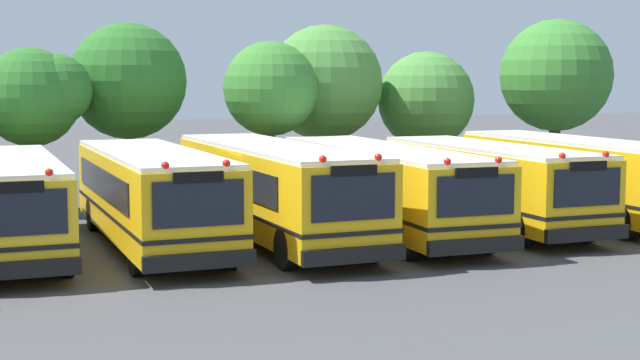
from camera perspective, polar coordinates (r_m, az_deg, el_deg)
The scene contains 13 objects.
ground_plane at distance 25.98m, azimuth -3.05°, elevation -3.63°, with size 160.00×160.00×0.00m, color #424244.
school_bus_1 at distance 24.78m, azimuth -18.71°, elevation -1.24°, with size 2.62×9.84×2.59m.
school_bus_2 at distance 24.98m, azimuth -10.33°, elevation -0.83°, with size 2.74×10.36×2.70m.
school_bus_3 at distance 25.72m, azimuth -2.98°, elevation -0.44°, with size 2.83×11.38×2.78m.
school_bus_4 at distance 27.12m, azimuth 3.80°, elevation -0.28°, with size 2.73×11.56×2.61m.
school_bus_5 at distance 28.37m, azimuth 10.31°, elevation -0.09°, with size 2.54×9.81×2.61m.
school_bus_6 at distance 30.59m, azimuth 15.42°, elevation 0.32°, with size 2.55×10.70×2.70m.
tree_2 at distance 31.95m, azimuth -16.98°, elevation 5.00°, with size 3.61×3.25×5.49m.
tree_3 at distance 33.97m, azimuth -11.61°, elevation 6.01°, with size 4.17×4.17×6.47m.
tree_4 at distance 33.44m, azimuth -3.10°, elevation 5.72°, with size 3.41×3.41×5.82m.
tree_5 at distance 35.97m, azimuth 0.45°, elevation 5.90°, with size 4.49×4.49×6.55m.
tree_6 at distance 37.64m, azimuth 6.49°, elevation 4.97°, with size 3.90×3.90×5.57m.
tree_7 at distance 38.61m, azimuth 14.23°, elevation 6.33°, with size 4.51×4.51×6.87m.
Camera 1 is at (-7.62, -24.44, 4.41)m, focal length 51.99 mm.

